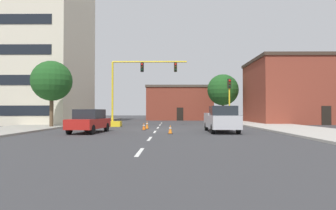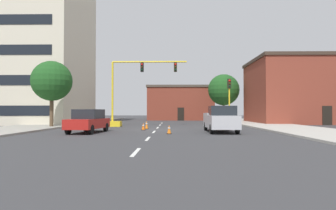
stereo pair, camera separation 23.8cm
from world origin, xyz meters
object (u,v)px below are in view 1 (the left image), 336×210
at_px(pickup_truck_silver, 221,119).
at_px(traffic_cone_roadside_b, 144,127).
at_px(tree_right_far, 223,90).
at_px(traffic_signal_gantry, 123,105).
at_px(traffic_cone_roadside_c, 170,129).
at_px(tree_left_near, 52,81).
at_px(traffic_cone_roadside_a, 147,125).
at_px(traffic_light_pole_right, 229,92).
at_px(sedan_red_near_left, 89,121).

bearing_deg(pickup_truck_silver, traffic_cone_roadside_b, 159.53).
bearing_deg(tree_right_far, traffic_signal_gantry, -131.48).
xyz_separation_m(pickup_truck_silver, traffic_cone_roadside_c, (-3.88, -1.71, -0.66)).
relative_size(tree_left_near, traffic_cone_roadside_c, 9.90).
distance_m(tree_left_near, traffic_cone_roadside_a, 10.29).
xyz_separation_m(tree_right_far, pickup_truck_silver, (-4.26, -22.75, -3.90)).
relative_size(traffic_light_pole_right, traffic_cone_roadside_c, 7.39).
xyz_separation_m(traffic_cone_roadside_a, traffic_cone_roadside_b, (-0.14, -1.57, -0.06)).
distance_m(traffic_signal_gantry, traffic_cone_roadside_c, 11.01).
bearing_deg(pickup_truck_silver, tree_left_near, 160.26).
bearing_deg(traffic_signal_gantry, tree_right_far, 48.52).
bearing_deg(traffic_signal_gantry, traffic_light_pole_right, -7.36).
height_order(pickup_truck_silver, traffic_cone_roadside_c, pickup_truck_silver).
height_order(tree_right_far, sedan_red_near_left, tree_right_far).
distance_m(tree_left_near, traffic_cone_roadside_b, 10.56).
bearing_deg(pickup_truck_silver, tree_right_far, 79.40).
bearing_deg(tree_left_near, traffic_cone_roadside_b, -19.26).
distance_m(traffic_signal_gantry, traffic_light_pole_right, 10.97).
xyz_separation_m(tree_right_far, traffic_cone_roadside_a, (-10.24, -18.90, -4.52)).
height_order(traffic_signal_gantry, traffic_cone_roadside_b, traffic_signal_gantry).
relative_size(traffic_light_pole_right, traffic_cone_roadside_b, 7.77).
distance_m(traffic_light_pole_right, sedan_red_near_left, 14.16).
bearing_deg(traffic_cone_roadside_b, tree_left_near, 160.74).
bearing_deg(traffic_cone_roadside_a, traffic_cone_roadside_b, -94.94).
relative_size(tree_right_far, pickup_truck_silver, 1.35).
bearing_deg(tree_left_near, pickup_truck_silver, -19.74).
bearing_deg(pickup_truck_silver, traffic_light_pole_right, 73.25).
bearing_deg(traffic_cone_roadside_b, traffic_cone_roadside_c, -60.77).
xyz_separation_m(pickup_truck_silver, traffic_cone_roadside_a, (-5.98, 3.85, -0.61)).
bearing_deg(traffic_cone_roadside_c, traffic_cone_roadside_a, 110.66).
bearing_deg(pickup_truck_silver, sedan_red_near_left, -175.85).
xyz_separation_m(tree_right_far, traffic_cone_roadside_b, (-10.37, -20.47, -4.58)).
relative_size(traffic_cone_roadside_a, traffic_cone_roadside_c, 1.14).
distance_m(tree_right_far, traffic_cone_roadside_a, 21.96).
bearing_deg(traffic_signal_gantry, traffic_cone_roadside_b, -64.33).
bearing_deg(traffic_light_pole_right, sedan_red_near_left, -148.53).
xyz_separation_m(traffic_signal_gantry, sedan_red_near_left, (-1.06, -8.66, -1.33)).
xyz_separation_m(traffic_light_pole_right, traffic_cone_roadside_a, (-7.95, -2.69, -3.17)).
distance_m(traffic_light_pole_right, tree_left_near, 17.30).
bearing_deg(traffic_cone_roadside_c, sedan_red_near_left, 170.65).
distance_m(tree_left_near, traffic_cone_roadside_c, 14.09).
distance_m(traffic_light_pole_right, traffic_cone_roadside_b, 9.69).
bearing_deg(sedan_red_near_left, traffic_cone_roadside_a, 49.42).
distance_m(traffic_light_pole_right, traffic_cone_roadside_c, 10.61).
bearing_deg(pickup_truck_silver, traffic_cone_roadside_a, 147.20).
distance_m(tree_right_far, traffic_cone_roadside_b, 23.40).
relative_size(sedan_red_near_left, traffic_cone_roadside_b, 7.55).
distance_m(tree_right_far, tree_left_near, 26.07).
height_order(traffic_signal_gantry, traffic_light_pole_right, traffic_signal_gantry).
height_order(sedan_red_near_left, traffic_cone_roadside_a, sedan_red_near_left).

